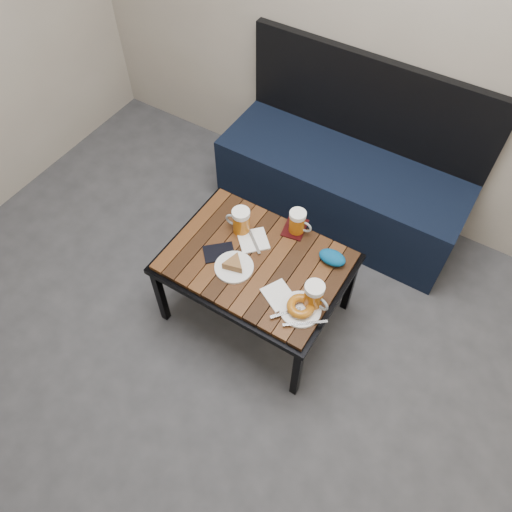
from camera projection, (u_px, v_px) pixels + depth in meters
The scene contains 14 objects.
ground at pixel (191, 490), 2.16m from camera, with size 4.00×4.00×0.00m, color #2D2D30.
room_shell at pixel (247, 72), 1.00m from camera, with size 4.00×4.00×4.00m.
bench at pixel (342, 182), 2.88m from camera, with size 1.40×0.50×0.95m.
cafe_table at pixel (256, 265), 2.34m from camera, with size 0.84×0.62×0.47m.
beer_mug_left at pixel (241, 221), 2.36m from camera, with size 0.13×0.09×0.14m.
beer_mug_centre at pixel (298, 222), 2.36m from camera, with size 0.12×0.08×0.13m.
beer_mug_right at pixel (314, 296), 2.11m from camera, with size 0.13×0.10×0.14m.
plate_pie at pixel (234, 265), 2.26m from camera, with size 0.18×0.18×0.05m.
plate_bagel at pixel (300, 308), 2.13m from camera, with size 0.22×0.21×0.05m.
napkin_left at pixel (253, 240), 2.37m from camera, with size 0.19×0.19×0.01m.
napkin_right at pixel (279, 295), 2.19m from camera, with size 0.18×0.17×0.01m.
passport_navy at pixel (219, 253), 2.33m from camera, with size 0.10×0.14×0.01m, color black.
passport_burgundy at pixel (295, 228), 2.42m from camera, with size 0.10×0.14×0.01m, color black.
knit_pouch at pixel (332, 258), 2.28m from camera, with size 0.13×0.08×0.06m, color navy.
Camera 1 is at (0.49, -0.25, 2.34)m, focal length 35.00 mm.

